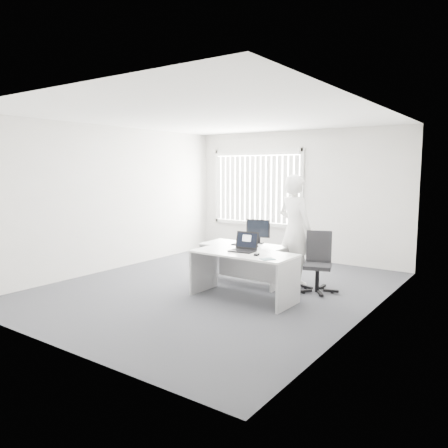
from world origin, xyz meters
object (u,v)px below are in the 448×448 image
Objects in this scene: office_chair at (318,273)px; laptop at (242,242)px; desk_far at (243,255)px; monitor at (258,231)px; desk_near at (243,265)px; person at (295,230)px.

laptop reaches higher than office_chair.
monitor is (0.14, 0.26, 0.40)m from desk_far.
laptop is at bearing 142.54° from desk_near.
laptop is (-0.29, -1.21, -0.08)m from person.
office_chair is 2.28× the size of monitor.
desk_near is at bearing -83.80° from monitor.
monitor is at bearing 158.32° from office_chair.
desk_near is 1.63× the size of office_chair.
desk_near is at bearing -145.08° from office_chair.
desk_far is 1.33m from office_chair.
desk_far is at bearing 44.71° from person.
monitor is (-0.64, -0.15, -0.06)m from person.
desk_near is at bearing -58.30° from desk_far.
desk_near is 1.33m from person.
desk_far is (-0.54, 0.84, -0.04)m from desk_near.
desk_far is at bearing 115.29° from laptop.
laptop is at bearing -59.38° from desk_far.
desk_far is at bearing 123.48° from desk_near.
monitor is at bearing 102.19° from laptop.
office_chair is (1.30, 0.20, -0.18)m from desk_far.
office_chair is 1.40m from laptop.
laptop is at bearing 93.93° from person.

